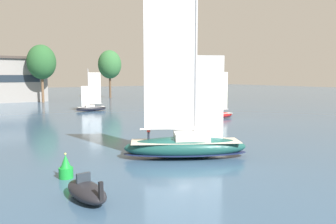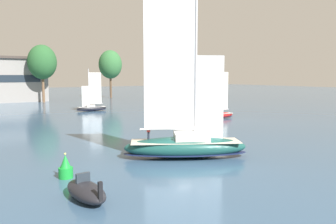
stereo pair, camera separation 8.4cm
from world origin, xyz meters
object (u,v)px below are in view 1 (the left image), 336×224
(tree_shore_right, at_px, (42,62))
(sailboat_moored_near_marina, at_px, (91,107))
(tree_shore_left, at_px, (110,65))
(sailboat_main, at_px, (186,144))
(sailboat_moored_mid_channel, at_px, (217,114))
(channel_buoy, at_px, (66,168))
(motor_tender, at_px, (87,191))

(tree_shore_right, relative_size, sailboat_moored_near_marina, 1.79)
(tree_shore_left, height_order, sailboat_main, tree_shore_left)
(tree_shore_left, relative_size, sailboat_moored_mid_channel, 1.80)
(sailboat_moored_near_marina, height_order, channel_buoy, sailboat_moored_near_marina)
(sailboat_moored_mid_channel, distance_m, channel_buoy, 38.85)
(sailboat_main, bearing_deg, motor_tender, -156.24)
(sailboat_moored_near_marina, height_order, sailboat_moored_mid_channel, sailboat_moored_near_marina)
(sailboat_moored_mid_channel, relative_size, channel_buoy, 4.75)
(sailboat_moored_near_marina, height_order, motor_tender, sailboat_moored_near_marina)
(sailboat_moored_near_marina, bearing_deg, motor_tender, -110.98)
(tree_shore_right, bearing_deg, channel_buoy, -101.80)
(tree_shore_left, relative_size, tree_shore_right, 1.00)
(tree_shore_left, relative_size, channel_buoy, 8.55)
(tree_shore_right, distance_m, motor_tender, 82.57)
(tree_shore_right, xyz_separation_m, sailboat_moored_mid_channel, (17.76, -55.39, -10.90))
(sailboat_moored_near_marina, bearing_deg, channel_buoy, -112.88)
(sailboat_moored_mid_channel, xyz_separation_m, motor_tender, (-33.70, -24.86, -0.23))
(tree_shore_left, xyz_separation_m, motor_tender, (-40.70, -88.38, -11.14))
(sailboat_main, height_order, channel_buoy, sailboat_main)
(sailboat_moored_near_marina, relative_size, sailboat_moored_mid_channel, 1.00)
(sailboat_main, distance_m, sailboat_moored_mid_channel, 29.60)
(tree_shore_left, relative_size, sailboat_main, 1.03)
(tree_shore_left, height_order, tree_shore_right, tree_shore_left)
(tree_shore_right, xyz_separation_m, channel_buoy, (-15.70, -75.13, -10.91))
(tree_shore_right, bearing_deg, tree_shore_left, 18.18)
(tree_shore_right, bearing_deg, sailboat_main, -93.27)
(tree_shore_right, xyz_separation_m, motor_tender, (-15.93, -80.25, -11.13))
(motor_tender, bearing_deg, tree_shore_right, 78.77)
(sailboat_moored_near_marina, bearing_deg, tree_shore_left, 60.70)
(sailboat_moored_near_marina, xyz_separation_m, sailboat_moored_mid_channel, (14.49, -25.23, -0.00))
(sailboat_moored_near_marina, xyz_separation_m, channel_buoy, (-18.98, -44.97, -0.01))
(motor_tender, bearing_deg, tree_shore_left, 65.27)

